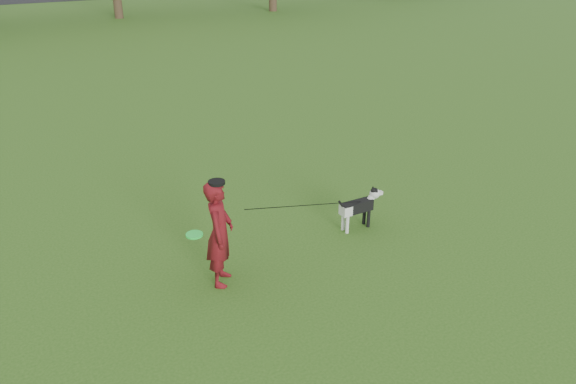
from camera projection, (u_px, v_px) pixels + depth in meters
ground at (280, 244)px, 8.89m from camera, size 120.00×120.00×0.00m
man at (220, 233)px, 7.63m from camera, size 0.61×0.67×1.54m
dog at (360, 205)px, 9.22m from camera, size 0.90×0.18×0.68m
man_held_items at (311, 205)px, 8.43m from camera, size 3.23×0.50×1.10m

